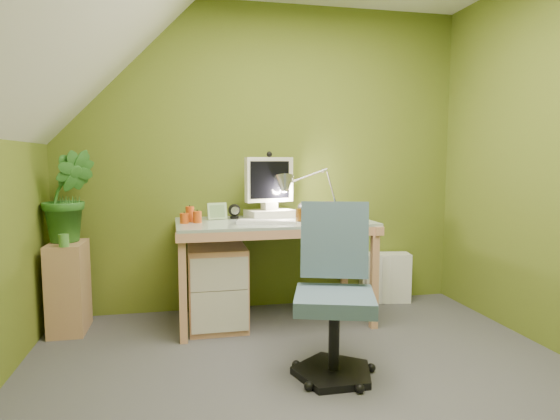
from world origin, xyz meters
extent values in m
cube|color=#4A4A4E|center=(0.00, 0.00, -0.01)|extent=(3.20, 3.20, 0.01)
cube|color=olive|center=(0.00, 1.60, 1.20)|extent=(3.20, 0.01, 2.40)
cube|color=white|center=(-0.08, 1.09, 0.76)|extent=(0.42, 0.22, 0.02)
cube|color=orange|center=(0.38, 1.09, 0.75)|extent=(0.27, 0.21, 0.01)
ellipsoid|color=silver|center=(0.38, 1.09, 0.77)|extent=(0.10, 0.06, 0.03)
cylinder|color=brown|center=(0.18, 1.15, 0.79)|extent=(0.08, 0.08, 0.09)
cube|color=red|center=(0.42, 1.35, 0.81)|extent=(0.14, 0.02, 0.12)
cube|color=navy|center=(0.56, 1.39, 0.80)|extent=(0.12, 0.08, 0.11)
cube|color=#9FC688|center=(-0.40, 1.37, 0.81)|extent=(0.15, 0.05, 0.12)
cube|color=tan|center=(-1.43, 1.30, 0.31)|extent=(0.23, 0.36, 0.62)
imported|color=#2D6C24|center=(-1.42, 1.35, 0.94)|extent=(0.39, 0.34, 0.63)
cylinder|color=#4D8E3B|center=(-1.41, 1.15, 0.67)|extent=(0.07, 0.07, 0.08)
cube|color=white|center=(1.01, 1.50, 0.20)|extent=(0.43, 0.23, 0.41)
camera|label=1|loc=(-0.65, -2.09, 1.19)|focal=30.00mm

